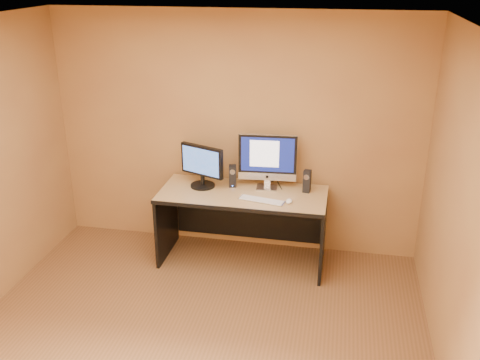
# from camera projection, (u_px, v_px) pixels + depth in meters

# --- Properties ---
(floor) EXTENTS (4.00, 4.00, 0.00)m
(floor) POSITION_uv_depth(u_px,v_px,m) (188.00, 355.00, 4.42)
(floor) COLOR brown
(floor) RESTS_ON ground
(walls) EXTENTS (4.00, 4.00, 2.60)m
(walls) POSITION_uv_depth(u_px,v_px,m) (182.00, 213.00, 3.93)
(walls) COLOR #A07640
(walls) RESTS_ON ground
(ceiling) EXTENTS (4.00, 4.00, 0.00)m
(ceiling) POSITION_uv_depth(u_px,v_px,m) (174.00, 31.00, 3.44)
(ceiling) COLOR white
(ceiling) RESTS_ON walls
(desk) EXTENTS (1.73, 0.77, 0.80)m
(desk) POSITION_uv_depth(u_px,v_px,m) (243.00, 227.00, 5.68)
(desk) COLOR tan
(desk) RESTS_ON ground
(imac) EXTENTS (0.63, 0.27, 0.59)m
(imac) POSITION_uv_depth(u_px,v_px,m) (267.00, 161.00, 5.54)
(imac) COLOR #B5B6BA
(imac) RESTS_ON desk
(second_monitor) EXTENTS (0.58, 0.43, 0.45)m
(second_monitor) POSITION_uv_depth(u_px,v_px,m) (202.00, 166.00, 5.61)
(second_monitor) COLOR black
(second_monitor) RESTS_ON desk
(speaker_left) EXTENTS (0.09, 0.09, 0.24)m
(speaker_left) POSITION_uv_depth(u_px,v_px,m) (233.00, 176.00, 5.65)
(speaker_left) COLOR black
(speaker_left) RESTS_ON desk
(speaker_right) EXTENTS (0.08, 0.09, 0.24)m
(speaker_right) POSITION_uv_depth(u_px,v_px,m) (307.00, 181.00, 5.51)
(speaker_right) COLOR black
(speaker_right) RESTS_ON desk
(keyboard) EXTENTS (0.48, 0.21, 0.02)m
(keyboard) POSITION_uv_depth(u_px,v_px,m) (262.00, 200.00, 5.33)
(keyboard) COLOR silver
(keyboard) RESTS_ON desk
(mouse) EXTENTS (0.07, 0.12, 0.04)m
(mouse) POSITION_uv_depth(u_px,v_px,m) (289.00, 201.00, 5.30)
(mouse) COLOR white
(mouse) RESTS_ON desk
(cable_a) EXTENTS (0.09, 0.23, 0.01)m
(cable_a) POSITION_uv_depth(u_px,v_px,m) (279.00, 185.00, 5.72)
(cable_a) COLOR black
(cable_a) RESTS_ON desk
(cable_b) EXTENTS (0.10, 0.17, 0.01)m
(cable_b) POSITION_uv_depth(u_px,v_px,m) (270.00, 182.00, 5.78)
(cable_b) COLOR black
(cable_b) RESTS_ON desk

